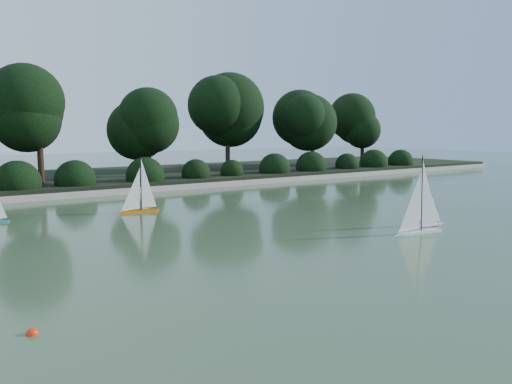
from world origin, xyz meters
TOP-DOWN VIEW (x-y plane):
  - ground at (0.00, 0.00)m, footprint 80.00×80.00m
  - pond_coping at (0.00, 9.00)m, footprint 40.00×0.35m
  - far_bank at (0.00, 13.00)m, footprint 40.00×8.00m
  - tree_line at (1.23, 11.44)m, footprint 26.31×3.93m
  - shrub_hedge at (0.00, 9.90)m, footprint 29.10×1.10m
  - sailboat_white_a at (1.59, -0.46)m, footprint 1.22×0.39m
  - sailboat_white_b at (2.57, -0.02)m, footprint 1.10×0.30m
  - sailboat_orange at (-1.97, 5.24)m, footprint 1.10×0.24m
  - race_buoy at (-5.71, -1.35)m, footprint 0.13×0.13m

SIDE VIEW (x-z plane):
  - ground at x=0.00m, z-range 0.00..0.00m
  - race_buoy at x=-5.71m, z-range -0.06..0.06m
  - pond_coping at x=0.00m, z-range 0.00..0.18m
  - far_bank at x=0.00m, z-range 0.00..0.30m
  - sailboat_white_b at x=2.57m, z-range -0.51..0.97m
  - sailboat_orange at x=-1.97m, z-range -0.51..0.98m
  - sailboat_white_a at x=1.59m, z-range -0.57..1.09m
  - shrub_hedge at x=0.00m, z-range -0.10..1.00m
  - tree_line at x=1.23m, z-range 0.45..4.83m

